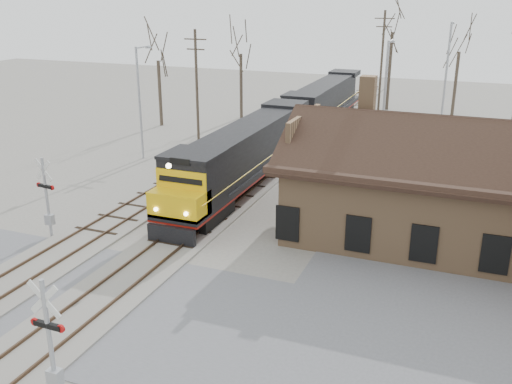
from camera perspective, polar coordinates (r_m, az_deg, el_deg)
ground at (r=24.64m, az=-15.56°, el=-10.68°), size 140.00×140.00×0.00m
road at (r=24.64m, az=-15.56°, el=-10.65°), size 60.00×9.00×0.03m
track_main at (r=36.48m, az=-1.55°, el=0.20°), size 3.40×90.00×0.24m
track_siding at (r=38.38m, az=-7.74°, el=1.01°), size 3.40×90.00×0.24m
depot at (r=30.29m, az=17.41°, el=-0.10°), size 15.20×9.31×7.90m
locomotive_lead at (r=35.87m, az=-1.55°, el=3.48°), size 2.84×19.04×4.22m
locomotive_trailing at (r=53.71m, az=6.63°, el=8.72°), size 2.84×19.04×4.00m
crossbuck_near at (r=18.68m, az=-19.83°, el=-14.47°), size 1.23×0.32×4.30m
crossbuck_far at (r=30.92m, az=-20.15°, el=-0.83°), size 1.22×0.32×4.27m
streetlight_a at (r=43.69m, az=-11.49°, el=9.32°), size 0.25×2.04×8.33m
streetlight_b at (r=39.78m, az=12.73°, el=8.82°), size 0.25×2.04×9.08m
streetlight_c at (r=49.60m, az=18.45°, el=10.79°), size 0.25×2.04×9.84m
utility_pole_a at (r=48.69m, az=-5.95°, el=10.75°), size 2.00×0.24×9.20m
utility_pole_b at (r=61.19m, az=12.46°, el=12.71°), size 2.00×0.24×10.33m
tree_a at (r=54.45m, az=-9.82°, el=13.85°), size 4.04×4.04×9.91m
tree_b at (r=57.11m, az=-1.54°, el=14.68°), size 4.22×4.22×10.34m
tree_c at (r=62.89m, az=13.59°, el=16.50°), size 5.40×5.40×13.23m
tree_d at (r=61.73m, az=19.76°, el=14.03°), size 4.27×4.27×10.47m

